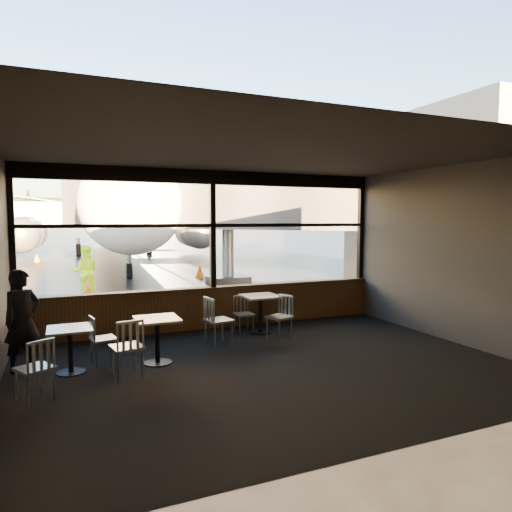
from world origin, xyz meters
TOP-DOWN VIEW (x-y plane):
  - ground_plane at (0.00, 120.00)m, footprint 520.00×520.00m
  - carpet_floor at (0.00, -3.00)m, footprint 8.00×6.00m
  - ceiling at (0.00, -3.00)m, footprint 8.00×6.00m
  - wall_right at (4.00, -3.00)m, footprint 0.04×6.00m
  - wall_back at (0.00, -6.00)m, footprint 8.00×0.04m
  - window_sill at (0.00, 0.00)m, footprint 8.00×0.28m
  - window_header at (0.00, 0.00)m, footprint 8.00×0.18m
  - mullion_left at (-3.95, 0.00)m, footprint 0.12×0.12m
  - mullion_centre at (0.00, 0.00)m, footprint 0.12×0.12m
  - mullion_right at (3.95, 0.00)m, footprint 0.12×0.12m
  - window_transom at (0.00, 0.00)m, footprint 8.00×0.10m
  - airliner at (0.14, 21.72)m, footprint 32.23×37.90m
  - jet_bridge at (3.60, 5.50)m, footprint 8.89×10.87m
  - cafe_table_near at (0.78, -0.86)m, footprint 0.74×0.74m
  - cafe_table_mid at (-1.65, -2.10)m, footprint 0.71×0.71m
  - cafe_table_left at (-3.01, -2.05)m, footprint 0.67×0.67m
  - chair_near_e at (0.92, -1.50)m, footprint 0.63×0.63m
  - chair_near_w at (-0.35, -1.44)m, footprint 0.62×0.62m
  - chair_near_n at (0.45, -0.74)m, footprint 0.44×0.44m
  - chair_mid_s at (-2.22, -2.61)m, footprint 0.59×0.59m
  - chair_mid_w at (-2.49, -1.72)m, footprint 0.53×0.53m
  - chair_left_s at (-3.47, -3.04)m, footprint 0.64×0.64m
  - passenger at (-3.70, -1.65)m, footprint 0.72×0.65m
  - ground_crew at (-2.45, 5.35)m, footprint 0.83×0.67m
  - cone_nose at (2.16, 8.63)m, footprint 0.39×0.39m
  - cone_wing at (-4.46, 19.29)m, footprint 0.34×0.34m
  - terminal_annex at (10.00, 2.50)m, footprint 5.00×7.00m
  - hangar_mid at (0.00, 185.00)m, footprint 38.00×15.00m
  - hangar_right at (60.00, 178.00)m, footprint 50.00×20.00m
  - fuel_tank_b at (-20.00, 182.00)m, footprint 8.00×8.00m
  - fuel_tank_c at (-10.00, 182.00)m, footprint 8.00×8.00m
  - treeline at (0.00, 210.00)m, footprint 360.00×3.00m
  - cone_extra at (-2.40, 4.85)m, footprint 0.41×0.41m

SIDE VIEW (x-z plane):
  - ground_plane at x=0.00m, z-range 0.00..0.00m
  - carpet_floor at x=0.00m, z-range 0.01..0.01m
  - cone_wing at x=-4.46m, z-range 0.00..0.47m
  - cone_nose at x=2.16m, z-range 0.00..0.55m
  - cone_extra at x=-2.40m, z-range 0.00..0.57m
  - cafe_table_left at x=-3.01m, z-range 0.00..0.73m
  - cafe_table_mid at x=-1.65m, z-range 0.00..0.78m
  - chair_near_n at x=0.45m, z-range 0.00..0.80m
  - cafe_table_near at x=0.78m, z-range 0.00..0.82m
  - chair_mid_w at x=-2.49m, z-range 0.00..0.83m
  - chair_left_s at x=-3.47m, z-range 0.00..0.87m
  - window_sill at x=0.00m, z-range 0.00..0.90m
  - chair_near_e at x=0.92m, z-range 0.00..0.90m
  - chair_mid_s at x=-2.22m, z-range 0.00..0.94m
  - chair_near_w at x=-0.35m, z-range 0.00..0.96m
  - passenger at x=-3.70m, z-range 0.00..1.64m
  - ground_crew at x=-2.45m, z-range 0.00..1.65m
  - wall_right at x=4.00m, z-range 0.00..3.50m
  - wall_back at x=0.00m, z-range 0.00..3.50m
  - mullion_left at x=-3.95m, z-range 0.90..3.50m
  - mullion_centre at x=0.00m, z-range 0.90..3.50m
  - mullion_right at x=3.95m, z-range 0.90..3.50m
  - window_transom at x=0.00m, z-range 2.26..2.34m
  - jet_bridge at x=3.60m, z-range 0.00..4.74m
  - terminal_annex at x=10.00m, z-range 0.00..6.00m
  - fuel_tank_b at x=-20.00m, z-range 0.00..6.00m
  - fuel_tank_c at x=-10.00m, z-range 0.00..6.00m
  - window_header at x=0.00m, z-range 3.20..3.50m
  - ceiling at x=0.00m, z-range 3.48..3.52m
  - hangar_mid at x=0.00m, z-range 0.00..10.00m
  - airliner at x=0.14m, z-range 0.00..11.06m
  - hangar_right at x=60.00m, z-range 0.00..12.00m
  - treeline at x=0.00m, z-range 0.00..12.00m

